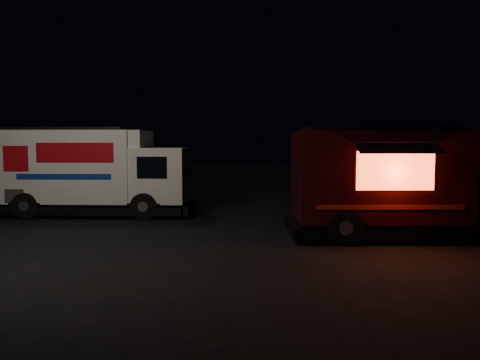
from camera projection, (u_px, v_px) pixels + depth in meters
The scene contains 3 objects.
ground at pixel (152, 234), 11.70m from camera, with size 80.00×80.00×0.00m, color black.
white_truck at pixel (97, 171), 14.81m from camera, with size 6.10×2.08×2.76m, color white, non-canonical shape.
red_truck at pixel (408, 183), 11.22m from camera, with size 5.69×2.09×2.65m, color black, non-canonical shape.
Camera 1 is at (4.87, -10.72, 2.23)m, focal length 35.00 mm.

